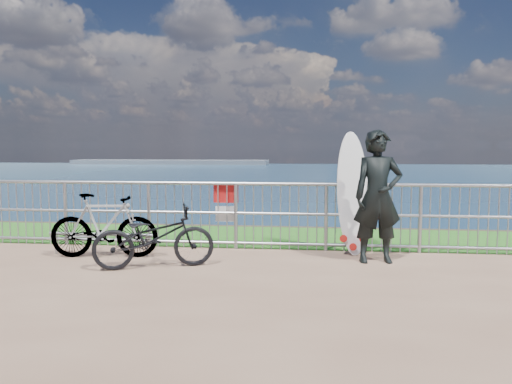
# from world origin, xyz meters

# --- Properties ---
(grass_strip) EXTENTS (120.00, 120.00, 0.00)m
(grass_strip) POSITION_xyz_m (0.00, 2.70, 0.01)
(grass_strip) COLOR #266F1E
(grass_strip) RESTS_ON ground
(seascape) EXTENTS (260.00, 260.00, 5.00)m
(seascape) POSITION_xyz_m (-43.75, 147.49, -4.03)
(seascape) COLOR brown
(seascape) RESTS_ON ground
(railing) EXTENTS (10.06, 0.10, 1.13)m
(railing) POSITION_xyz_m (0.01, 1.60, 0.58)
(railing) COLOR #96999E
(railing) RESTS_ON ground
(surfer) EXTENTS (0.78, 0.57, 1.96)m
(surfer) POSITION_xyz_m (1.73, 0.88, 0.98)
(surfer) COLOR black
(surfer) RESTS_ON ground
(surfboard) EXTENTS (0.60, 0.55, 1.97)m
(surfboard) POSITION_xyz_m (1.41, 1.44, 0.91)
(surfboard) COLOR white
(surfboard) RESTS_ON ground
(bicycle_near) EXTENTS (1.79, 1.15, 0.89)m
(bicycle_near) POSITION_xyz_m (-1.45, 0.16, 0.44)
(bicycle_near) COLOR black
(bicycle_near) RESTS_ON ground
(bicycle_far) EXTENTS (1.70, 0.66, 1.00)m
(bicycle_far) POSITION_xyz_m (-2.42, 0.71, 0.50)
(bicycle_far) COLOR black
(bicycle_far) RESTS_ON ground
(bike_rack) EXTENTS (1.71, 0.05, 0.36)m
(bike_rack) POSITION_xyz_m (-2.56, 0.88, 0.29)
(bike_rack) COLOR #96999E
(bike_rack) RESTS_ON ground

